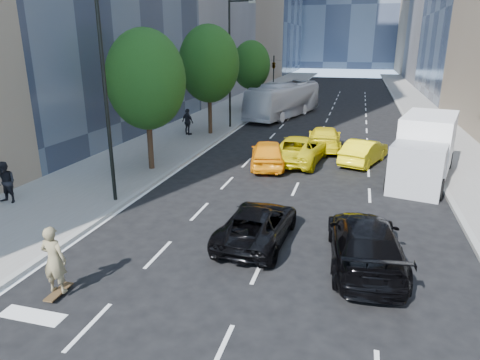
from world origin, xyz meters
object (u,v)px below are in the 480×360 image
(skateboarder, at_px, (55,264))
(black_sedan_lincoln, at_px, (257,224))
(box_truck, at_px, (425,148))
(black_sedan_mercedes, at_px, (365,242))
(city_bus, at_px, (284,100))

(skateboarder, height_order, black_sedan_lincoln, skateboarder)
(skateboarder, distance_m, box_truck, 18.21)
(black_sedan_lincoln, distance_m, box_truck, 11.55)
(skateboarder, xyz_separation_m, black_sedan_mercedes, (8.33, 4.13, -0.20))
(black_sedan_mercedes, height_order, city_bus, city_bus)
(city_bus, bearing_deg, black_sedan_mercedes, -60.19)
(skateboarder, relative_size, box_truck, 0.28)
(black_sedan_lincoln, bearing_deg, black_sedan_mercedes, 171.30)
(box_truck, bearing_deg, skateboarder, -114.54)
(skateboarder, bearing_deg, city_bus, -93.82)
(black_sedan_lincoln, xyz_separation_m, black_sedan_mercedes, (3.70, -0.76, 0.13))
(city_bus, height_order, box_truck, box_truck)
(skateboarder, relative_size, black_sedan_mercedes, 0.37)
(skateboarder, height_order, box_truck, box_truck)
(black_sedan_mercedes, bearing_deg, box_truck, -111.59)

